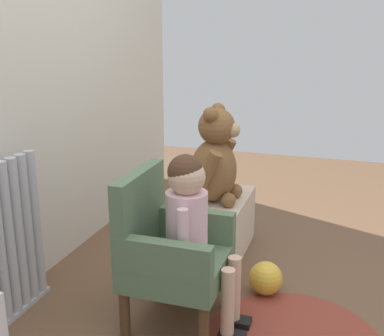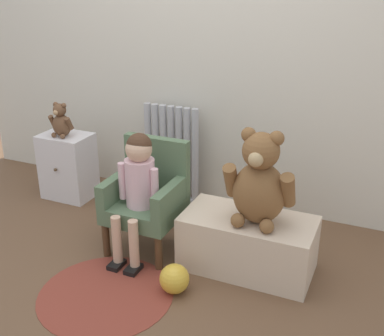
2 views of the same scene
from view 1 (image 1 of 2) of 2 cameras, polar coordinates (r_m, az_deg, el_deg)
name	(u,v)px [view 1 (image 1 of 2)]	position (r m, az deg, el deg)	size (l,w,h in m)	color
radiator	(9,242)	(2.20, -20.87, -8.16)	(0.43, 0.05, 0.70)	#B3B4BB
child_armchair	(168,249)	(2.03, -2.90, -9.52)	(0.41, 0.40, 0.66)	#536C4E
child_figure	(193,218)	(1.93, 0.06, -5.90)	(0.25, 0.35, 0.75)	beige
low_bench	(208,230)	(2.64, 1.93, -7.41)	(0.73, 0.37, 0.32)	beige
large_teddy_bear	(215,160)	(2.55, 2.75, 1.00)	(0.38, 0.27, 0.52)	brown
toy_ball	(266,278)	(2.36, 8.74, -12.79)	(0.16, 0.16, 0.16)	gold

